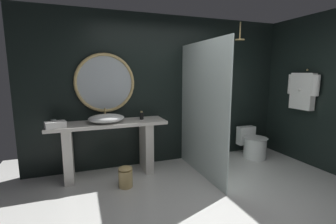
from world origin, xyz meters
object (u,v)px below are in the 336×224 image
Objects in this scene: tumbler_cup at (53,123)px; hanging_bathrobe at (303,90)px; rain_shower_head at (240,38)px; waste_bin at (126,176)px; toilet at (253,145)px; folded_hand_towel at (55,125)px; soap_dispenser at (142,116)px; vessel_sink at (107,118)px; round_wall_mirror at (105,83)px.

hanging_bathrobe is (4.05, -0.63, 0.42)m from tumbler_cup.
rain_shower_head is 3.05m from waste_bin.
toilet is 1.95× the size of waste_bin.
rain_shower_head is 1.17× the size of folded_hand_towel.
soap_dispenser is 2.22m from rain_shower_head.
tumbler_cup is at bearing 150.64° from waste_bin.
vessel_sink is 0.78× the size of hanging_bathrobe.
rain_shower_head is 0.52× the size of toilet.
hanging_bathrobe is at bearing -9.92° from vessel_sink.
round_wall_mirror is 1.35× the size of hanging_bathrobe.
folded_hand_towel is (0.04, -0.18, 0.00)m from tumbler_cup.
soap_dispenser is 0.44× the size of rain_shower_head.
round_wall_mirror is at bearing 16.25° from tumbler_cup.
soap_dispenser is 0.52× the size of folded_hand_towel.
tumbler_cup is 0.29× the size of waste_bin.
rain_shower_head reaches higher than vessel_sink.
folded_hand_towel is at bearing -177.80° from rain_shower_head.
folded_hand_towel is at bearing -169.60° from vessel_sink.
rain_shower_head reaches higher than hanging_bathrobe.
waste_bin is (0.16, -0.75, -1.30)m from round_wall_mirror.
round_wall_mirror reaches higher than waste_bin.
vessel_sink reaches higher than waste_bin.
rain_shower_head is at bearing -1.13° from tumbler_cup.
folded_hand_towel is (-3.43, -0.04, 0.67)m from toilet.
hanging_bathrobe is at bearing -14.58° from round_wall_mirror.
waste_bin is at bearing -21.14° from folded_hand_towel.
folded_hand_towel is at bearing 173.61° from hanging_bathrobe.
tumbler_cup is at bearing -179.71° from soap_dispenser.
tumbler_cup is at bearing 176.17° from vessel_sink.
tumbler_cup is 0.97m from round_wall_mirror.
waste_bin is at bearing -78.19° from round_wall_mirror.
folded_hand_towel is at bearing 158.86° from waste_bin.
round_wall_mirror reaches higher than toilet.
rain_shower_head is (2.33, -0.29, 0.78)m from round_wall_mirror.
waste_bin is 1.15× the size of folded_hand_towel.
toilet is at bearing -3.93° from soap_dispenser.
round_wall_mirror is at bearing 165.42° from hanging_bathrobe.
round_wall_mirror is at bearing 84.26° from vessel_sink.
tumbler_cup is at bearing 171.19° from hanging_bathrobe.
round_wall_mirror is at bearing 172.25° from toilet.
vessel_sink is 2.05× the size of folded_hand_towel.
toilet is (3.47, -0.14, -0.66)m from tumbler_cup.
soap_dispenser is at bearing 166.97° from hanging_bathrobe.
rain_shower_head reaches higher than toilet.
hanging_bathrobe is (3.28, -0.85, -0.13)m from round_wall_mirror.
vessel_sink is 0.75m from tumbler_cup.
toilet reaches higher than waste_bin.
round_wall_mirror reaches higher than folded_hand_towel.
hanging_bathrobe reaches higher than waste_bin.
round_wall_mirror reaches higher than soap_dispenser.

